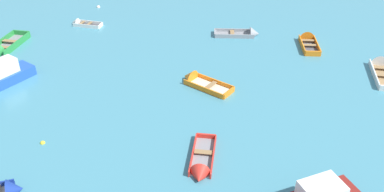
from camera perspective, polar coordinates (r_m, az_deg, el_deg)
rowboat_white_outer_right at (r=34.27m, az=24.68°, el=3.70°), size 1.55×4.60×1.32m
rowboat_orange_midfield_right at (r=29.42m, az=0.59°, el=2.15°), size 4.06×2.97×1.28m
rowboat_red_cluster_outer at (r=22.12m, az=1.24°, el=-9.94°), size 1.32×3.83×1.09m
rowboat_green_midfield_left at (r=37.09m, az=-24.94°, el=5.87°), size 1.74×4.65×1.45m
rowboat_grey_back_row_center at (r=36.95m, az=7.58°, el=8.54°), size 4.06×1.75×1.19m
rowboat_white_center at (r=40.17m, az=-15.20°, el=9.67°), size 3.01×1.22×0.90m
rowboat_orange_far_left at (r=36.63m, az=15.72°, el=7.40°), size 1.64×3.75×1.19m
mooring_buoy_between_boats_right at (r=44.23m, az=-12.85°, el=11.92°), size 0.38×0.38×0.38m
mooring_buoy_midfield at (r=25.44m, az=-19.99°, el=-6.16°), size 0.30×0.30×0.30m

